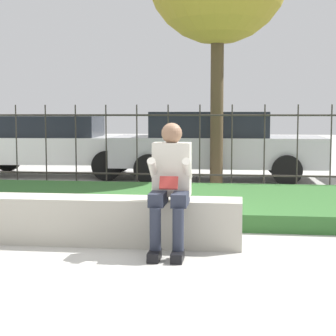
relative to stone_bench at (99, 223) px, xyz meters
name	(u,v)px	position (x,y,z in m)	size (l,w,h in m)	color
ground_plane	(121,244)	(0.24, 0.00, -0.22)	(60.00, 60.00, 0.00)	#B2AFA8
stone_bench	(99,223)	(0.00, 0.00, 0.00)	(3.05, 0.46, 0.50)	#B7B2A3
person_seated_reader	(171,181)	(0.81, -0.27, 0.50)	(0.42, 0.73, 1.30)	black
grass_berm	(152,202)	(0.24, 2.16, -0.12)	(10.37, 2.92, 0.21)	#33662D
iron_fence	(168,146)	(0.24, 4.00, 0.58)	(8.37, 0.03, 1.54)	#332D28
car_parked_left	(51,144)	(-2.65, 6.21, 0.49)	(4.43, 2.10, 1.32)	silver
car_parked_center	(216,144)	(0.99, 5.94, 0.52)	(4.34, 2.00, 1.41)	#B7B7BC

